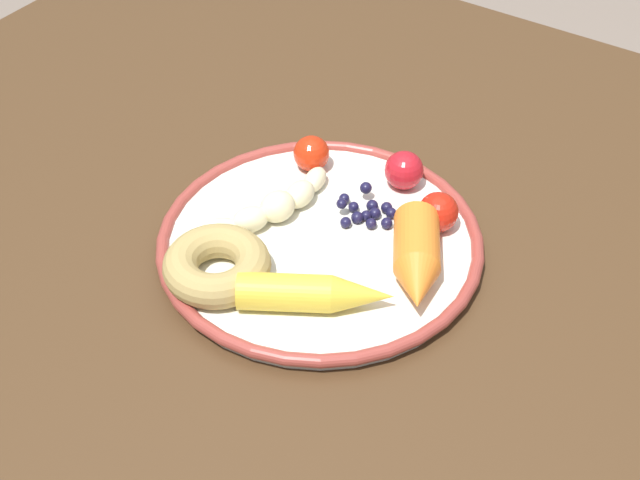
{
  "coord_description": "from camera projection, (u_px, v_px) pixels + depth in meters",
  "views": [
    {
      "loc": [
        0.35,
        -0.56,
        1.32
      ],
      "look_at": [
        0.01,
        -0.04,
        0.75
      ],
      "focal_mm": 51.3,
      "sensor_mm": 36.0,
      "label": 1
    }
  ],
  "objects": [
    {
      "name": "carrot_orange",
      "position": [
        417.0,
        260.0,
        0.79
      ],
      "size": [
        0.09,
        0.12,
        0.04
      ],
      "color": "orange",
      "rests_on": "plate"
    },
    {
      "name": "blueberry_pile",
      "position": [
        367.0,
        210.0,
        0.86
      ],
      "size": [
        0.06,
        0.06,
        0.02
      ],
      "color": "#191638",
      "rests_on": "plate"
    },
    {
      "name": "tomato_mid",
      "position": [
        438.0,
        212.0,
        0.84
      ],
      "size": [
        0.04,
        0.04,
        0.04
      ],
      "primitive_type": "sphere",
      "color": "red",
      "rests_on": "plate"
    },
    {
      "name": "banana",
      "position": [
        274.0,
        206.0,
        0.86
      ],
      "size": [
        0.07,
        0.15,
        0.03
      ],
      "color": "beige",
      "rests_on": "plate"
    },
    {
      "name": "donut",
      "position": [
        217.0,
        265.0,
        0.8
      ],
      "size": [
        0.13,
        0.13,
        0.03
      ],
      "primitive_type": "torus",
      "rotation": [
        0.0,
        0.0,
        2.57
      ],
      "color": "tan",
      "rests_on": "plate"
    },
    {
      "name": "tomato_far",
      "position": [
        311.0,
        153.0,
        0.91
      ],
      "size": [
        0.04,
        0.04,
        0.04
      ],
      "primitive_type": "sphere",
      "color": "red",
      "rests_on": "plate"
    },
    {
      "name": "plate",
      "position": [
        320.0,
        242.0,
        0.85
      ],
      "size": [
        0.3,
        0.3,
        0.02
      ],
      "color": "white",
      "rests_on": "dining_table"
    },
    {
      "name": "tomato_near",
      "position": [
        404.0,
        170.0,
        0.89
      ],
      "size": [
        0.04,
        0.04,
        0.04
      ],
      "primitive_type": "sphere",
      "color": "red",
      "rests_on": "plate"
    },
    {
      "name": "carrot_yellow",
      "position": [
        316.0,
        294.0,
        0.77
      ],
      "size": [
        0.13,
        0.1,
        0.03
      ],
      "color": "yellow",
      "rests_on": "plate"
    },
    {
      "name": "dining_table",
      "position": [
        334.0,
        282.0,
        0.93
      ],
      "size": [
        1.14,
        0.93,
        0.74
      ],
      "color": "#49301B",
      "rests_on": "ground_plane"
    }
  ]
}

